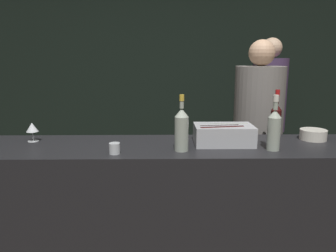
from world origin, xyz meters
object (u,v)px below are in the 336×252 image
object	(u,v)px
white_wine_bottle	(274,128)
bowl_white	(313,134)
person_in_hoodie	(268,114)
person_blond_tee	(257,136)
red_wine_bottle_tall	(276,118)
candle_votive	(115,148)
rose_wine_bottle	(182,129)
wine_glass	(32,128)
ice_bin_with_bottles	(224,134)

from	to	relation	value
white_wine_bottle	bowl_white	bearing A→B (deg)	34.81
person_in_hoodie	person_blond_tee	size ratio (longest dim) A/B	1.03
red_wine_bottle_tall	person_in_hoodie	world-z (taller)	person_in_hoodie
candle_votive	rose_wine_bottle	distance (m)	0.41
candle_votive	person_blond_tee	xyz separation A→B (m)	(1.07, 0.83, -0.14)
candle_votive	person_blond_tee	bearing A→B (deg)	37.57
red_wine_bottle_tall	person_in_hoodie	xyz separation A→B (m)	(0.34, 1.23, -0.19)
candle_votive	white_wine_bottle	distance (m)	0.96
wine_glass	white_wine_bottle	distance (m)	1.55
wine_glass	white_wine_bottle	xyz separation A→B (m)	(1.53, -0.23, 0.04)
white_wine_bottle	person_in_hoodie	distance (m)	1.66
person_in_hoodie	person_blond_tee	distance (m)	0.89
wine_glass	rose_wine_bottle	world-z (taller)	rose_wine_bottle
ice_bin_with_bottles	white_wine_bottle	bearing A→B (deg)	-26.35
candle_votive	white_wine_bottle	world-z (taller)	white_wine_bottle
wine_glass	person_blond_tee	distance (m)	1.75
person_in_hoodie	ice_bin_with_bottles	bearing A→B (deg)	-122.64
red_wine_bottle_tall	person_blond_tee	size ratio (longest dim) A/B	0.19
bowl_white	candle_votive	size ratio (longest dim) A/B	2.72
white_wine_bottle	person_in_hoodie	bearing A→B (deg)	73.42
red_wine_bottle_tall	person_blond_tee	xyz separation A→B (m)	(-0.00, 0.42, -0.23)
bowl_white	wine_glass	bearing A→B (deg)	-179.35
red_wine_bottle_tall	person_blond_tee	bearing A→B (deg)	90.22
candle_votive	rose_wine_bottle	world-z (taller)	rose_wine_bottle
white_wine_bottle	person_in_hoodie	xyz separation A→B (m)	(0.47, 1.58, -0.19)
red_wine_bottle_tall	rose_wine_bottle	world-z (taller)	rose_wine_bottle
white_wine_bottle	person_in_hoodie	world-z (taller)	person_in_hoodie
candle_votive	bowl_white	bearing A→B (deg)	13.52
bowl_white	white_wine_bottle	distance (m)	0.45
ice_bin_with_bottles	candle_votive	xyz separation A→B (m)	(-0.67, -0.20, -0.04)
person_blond_tee	white_wine_bottle	bearing A→B (deg)	-97.89
rose_wine_bottle	person_blond_tee	world-z (taller)	person_blond_tee
wine_glass	bowl_white	bearing A→B (deg)	0.65
red_wine_bottle_tall	person_blond_tee	distance (m)	0.48
candle_votive	red_wine_bottle_tall	bearing A→B (deg)	20.86
ice_bin_with_bottles	person_in_hoodie	size ratio (longest dim) A/B	0.20
person_blond_tee	candle_votive	bearing A→B (deg)	-140.90
ice_bin_with_bottles	candle_votive	bearing A→B (deg)	-163.25
white_wine_bottle	rose_wine_bottle	world-z (taller)	rose_wine_bottle
ice_bin_with_bottles	white_wine_bottle	size ratio (longest dim) A/B	1.11
red_wine_bottle_tall	bowl_white	bearing A→B (deg)	-22.58
ice_bin_with_bottles	person_blond_tee	world-z (taller)	person_blond_tee
ice_bin_with_bottles	bowl_white	size ratio (longest dim) A/B	2.13
person_blond_tee	bowl_white	bearing A→B (deg)	-64.12
person_in_hoodie	person_blond_tee	bearing A→B (deg)	-118.07
bowl_white	person_blond_tee	size ratio (longest dim) A/B	0.10
white_wine_bottle	wine_glass	bearing A→B (deg)	171.56
candle_votive	white_wine_bottle	xyz separation A→B (m)	(0.95, 0.07, 0.10)
person_in_hoodie	white_wine_bottle	bearing A→B (deg)	-111.84
candle_votive	person_in_hoodie	world-z (taller)	person_in_hoodie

